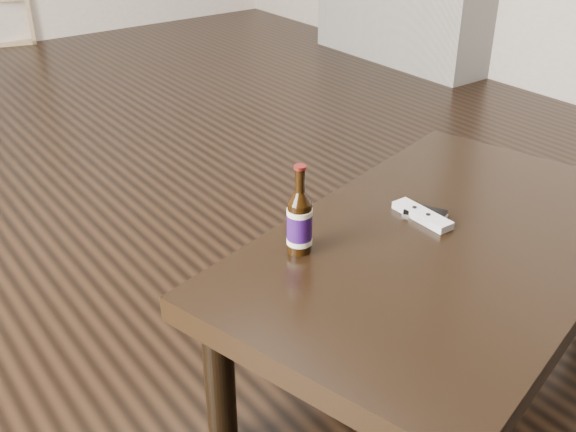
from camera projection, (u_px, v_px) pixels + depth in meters
floor at (133, 264)px, 2.17m from camera, size 5.00×6.00×0.01m
coffee_table at (444, 257)px, 1.52m from camera, size 1.24×0.91×0.42m
beer_bottle at (300, 222)px, 1.40m from camera, size 0.07×0.07×0.20m
phone at (425, 213)px, 1.57m from camera, size 0.09×0.11×0.02m
remote at (422, 215)px, 1.56m from camera, size 0.05×0.16×0.02m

